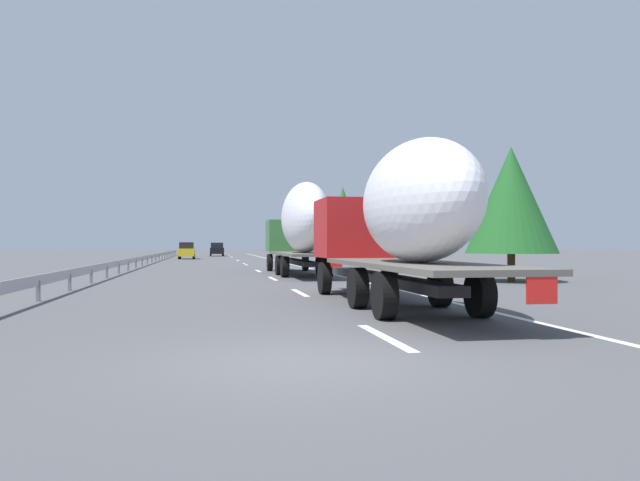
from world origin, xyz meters
TOP-DOWN VIEW (x-y plane):
  - ground_plane at (40.00, 0.00)m, footprint 260.00×260.00m
  - lane_stripe_0 at (2.00, -1.80)m, footprint 3.20×0.20m
  - lane_stripe_1 at (12.08, -1.80)m, footprint 3.20×0.20m
  - lane_stripe_2 at (20.75, -1.80)m, footprint 3.20×0.20m
  - lane_stripe_3 at (29.27, -1.80)m, footprint 3.20×0.20m
  - lane_stripe_4 at (41.42, -1.80)m, footprint 3.20×0.20m
  - lane_stripe_5 at (43.57, -1.80)m, footprint 3.20×0.20m
  - lane_stripe_6 at (54.61, -1.80)m, footprint 3.20×0.20m
  - lane_stripe_7 at (70.89, -1.80)m, footprint 3.20×0.20m
  - lane_stripe_8 at (80.12, -1.80)m, footprint 3.20×0.20m
  - lane_stripe_9 at (99.98, -1.80)m, footprint 3.20×0.20m
  - edge_line_right at (45.00, -5.50)m, footprint 110.00×0.20m
  - truck_lead at (23.70, -3.60)m, footprint 13.85×2.55m
  - truck_trailing at (6.82, -3.60)m, footprint 12.65×2.55m
  - car_yellow_coupe at (61.66, 3.50)m, footprint 4.23×1.76m
  - car_black_suv at (78.01, -0.05)m, footprint 4.21×1.90m
  - road_sign at (47.87, -6.70)m, footprint 0.10×0.90m
  - tree_0 at (35.25, -12.36)m, footprint 2.62×2.62m
  - tree_1 at (16.65, -11.84)m, footprint 3.98×3.98m
  - tree_2 at (85.83, -10.42)m, footprint 3.18×3.18m
  - tree_3 at (47.37, -11.07)m, footprint 3.50×3.50m
  - guardrail_median at (43.00, 6.00)m, footprint 94.00×0.10m

SIDE VIEW (x-z plane):
  - ground_plane at x=40.00m, z-range 0.00..0.00m
  - lane_stripe_0 at x=2.00m, z-range 0.00..0.01m
  - lane_stripe_1 at x=12.08m, z-range 0.00..0.01m
  - lane_stripe_2 at x=20.75m, z-range 0.00..0.01m
  - lane_stripe_3 at x=29.27m, z-range 0.00..0.01m
  - lane_stripe_4 at x=41.42m, z-range 0.00..0.01m
  - lane_stripe_5 at x=43.57m, z-range 0.00..0.01m
  - lane_stripe_6 at x=54.61m, z-range 0.00..0.01m
  - lane_stripe_7 at x=70.89m, z-range 0.00..0.01m
  - lane_stripe_8 at x=80.12m, z-range 0.00..0.01m
  - lane_stripe_9 at x=99.98m, z-range 0.00..0.01m
  - edge_line_right at x=45.00m, z-range 0.00..0.01m
  - guardrail_median at x=43.00m, z-range 0.20..0.96m
  - car_yellow_coupe at x=61.66m, z-range 0.01..1.85m
  - car_black_suv at x=78.01m, z-range 0.01..1.87m
  - truck_trailing at x=6.82m, z-range 0.28..4.35m
  - road_sign at x=47.87m, z-range 0.65..4.14m
  - truck_lead at x=23.70m, z-range 0.28..5.04m
  - tree_1 at x=16.65m, z-range 0.61..6.53m
  - tree_0 at x=35.25m, z-range 0.78..7.57m
  - tree_3 at x=47.37m, z-range 0.75..7.73m
  - tree_2 at x=85.83m, z-range 0.88..7.74m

